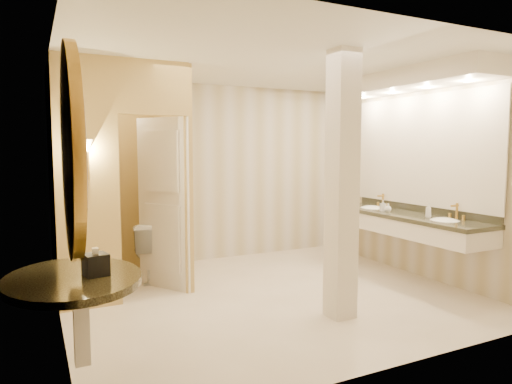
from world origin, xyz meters
TOP-DOWN VIEW (x-y plane):
  - floor at (0.00, 0.00)m, footprint 4.50×4.50m
  - ceiling at (0.00, 0.00)m, footprint 4.50×4.50m
  - wall_back at (0.00, 2.00)m, footprint 4.50×0.02m
  - wall_front at (0.00, -2.00)m, footprint 4.50×0.02m
  - wall_left at (-2.25, 0.00)m, footprint 0.02×4.00m
  - wall_right at (2.25, 0.00)m, footprint 0.02×4.00m
  - toilet_closet at (-1.13, 0.97)m, footprint 1.50×1.55m
  - wall_sconce at (-1.93, 0.43)m, footprint 0.14×0.14m
  - vanity at (1.98, -0.14)m, footprint 0.75×2.59m
  - console_shelf at (-2.21, -1.40)m, footprint 1.11×1.11m
  - pillar at (0.35, -0.90)m, footprint 0.25×0.25m
  - tissue_box at (-2.09, -1.46)m, footprint 0.17×0.17m
  - toilet at (-1.10, 1.32)m, footprint 0.52×0.81m
  - soap_bottle_a at (1.85, 0.17)m, footprint 0.09×0.09m
  - soap_bottle_b at (1.84, 0.06)m, footprint 0.10×0.10m
  - soap_bottle_c at (1.92, -0.57)m, footprint 0.09×0.09m

SIDE VIEW (x-z plane):
  - floor at x=0.00m, z-range 0.00..0.00m
  - toilet at x=-1.10m, z-range 0.00..0.77m
  - soap_bottle_b at x=1.84m, z-range 0.88..0.99m
  - tissue_box at x=-2.09m, z-range 0.88..1.02m
  - soap_bottle_a at x=1.85m, z-range 0.88..1.03m
  - soap_bottle_c at x=1.92m, z-range 0.88..1.06m
  - wall_back at x=0.00m, z-range 0.00..2.70m
  - wall_front at x=0.00m, z-range 0.00..2.70m
  - wall_left at x=-2.25m, z-range 0.00..2.70m
  - wall_right at x=2.25m, z-range 0.00..2.70m
  - pillar at x=0.35m, z-range 0.00..2.70m
  - console_shelf at x=-2.21m, z-range 0.35..2.35m
  - toilet_closet at x=-1.13m, z-range 0.04..2.74m
  - vanity at x=1.98m, z-range 0.58..2.67m
  - wall_sconce at x=-1.93m, z-range 1.52..1.94m
  - ceiling at x=0.00m, z-range 2.70..2.70m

